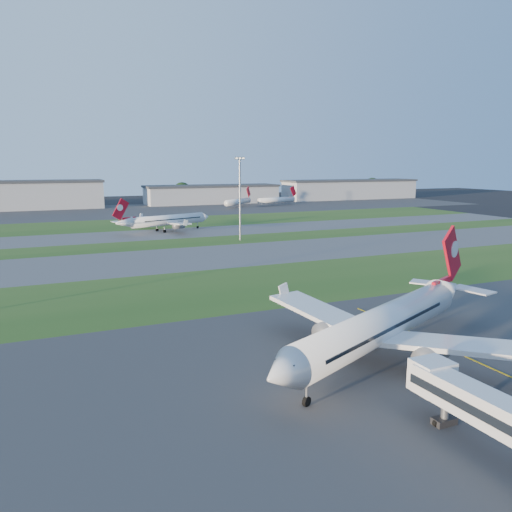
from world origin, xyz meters
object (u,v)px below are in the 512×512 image
airliner_parked (382,325)px  mini_jet_far (277,200)px  airliner_taxiing (168,220)px  mini_jet_near (238,201)px  light_mast_centre (240,193)px

airliner_parked → mini_jet_far: airliner_parked is taller
airliner_taxiing → mini_jet_far: 120.91m
mini_jet_far → airliner_taxiing: bearing=-149.0°
airliner_taxiing → mini_jet_near: bearing=-144.2°
mini_jet_near → light_mast_centre: 122.14m
light_mast_centre → airliner_parked: bearing=-101.9°
mini_jet_near → mini_jet_far: same height
mini_jet_near → light_mast_centre: light_mast_centre is taller
airliner_taxiing → mini_jet_near: (59.58, 83.42, -0.65)m
mini_jet_near → light_mast_centre: bearing=-151.9°
airliner_parked → mini_jet_near: (64.49, 211.45, -1.33)m
airliner_parked → mini_jet_far: size_ratio=1.39×
mini_jet_far → airliner_parked: bearing=-127.2°
airliner_taxiing → mini_jet_far: airliner_taxiing is taller
mini_jet_far → light_mast_centre: bearing=-135.2°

